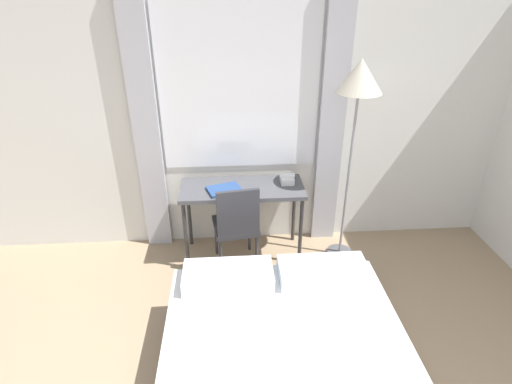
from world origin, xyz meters
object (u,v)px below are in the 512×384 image
at_px(desk, 242,194).
at_px(desk_chair, 236,223).
at_px(standing_lamp, 359,88).
at_px(telephone, 287,179).
at_px(book, 224,190).

relative_size(desk, desk_chair, 1.31).
height_order(standing_lamp, telephone, standing_lamp).
xyz_separation_m(desk_chair, telephone, (0.50, 0.26, 0.31)).
xyz_separation_m(desk_chair, standing_lamp, (1.04, 0.12, 1.19)).
xyz_separation_m(desk, desk_chair, (-0.07, -0.20, -0.19)).
distance_m(telephone, book, 0.61).
distance_m(standing_lamp, book, 1.47).
height_order(desk_chair, telephone, desk_chair).
bearing_deg(desk, desk_chair, -107.87).
bearing_deg(book, telephone, 11.92).
relative_size(desk_chair, standing_lamp, 0.46).
relative_size(standing_lamp, book, 5.52).
height_order(desk_chair, standing_lamp, standing_lamp).
xyz_separation_m(telephone, book, (-0.60, -0.13, -0.03)).
bearing_deg(book, standing_lamp, -0.74).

